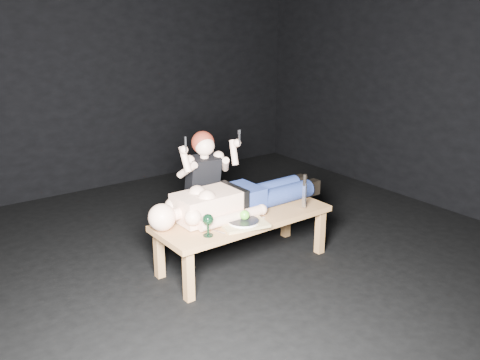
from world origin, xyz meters
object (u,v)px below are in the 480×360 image
(lying_man, at_px, (240,195))
(serving_tray, at_px, (243,224))
(table, at_px, (243,240))
(carving_knife, at_px, (304,192))
(kneeling_woman, at_px, (200,187))
(goblet, at_px, (208,225))

(lying_man, height_order, serving_tray, lying_man)
(table, relative_size, serving_tray, 4.17)
(lying_man, relative_size, carving_knife, 5.17)
(table, relative_size, kneeling_woman, 1.35)
(table, height_order, kneeling_woman, kneeling_woman)
(table, xyz_separation_m, carving_knife, (0.52, -0.18, 0.38))
(serving_tray, bearing_deg, goblet, -177.99)
(goblet, bearing_deg, table, 21.09)
(table, height_order, goblet, goblet)
(goblet, height_order, carving_knife, carving_knife)
(lying_man, bearing_deg, table, -111.94)
(serving_tray, distance_m, carving_knife, 0.66)
(table, height_order, serving_tray, serving_tray)
(lying_man, distance_m, carving_knife, 0.56)
(lying_man, height_order, carving_knife, carving_knife)
(kneeling_woman, relative_size, serving_tray, 3.09)
(lying_man, relative_size, kneeling_woman, 1.42)
(kneeling_woman, bearing_deg, serving_tray, -85.61)
(lying_man, distance_m, kneeling_woman, 0.45)
(kneeling_woman, xyz_separation_m, serving_tray, (-0.04, -0.72, -0.10))
(lying_man, bearing_deg, kneeling_woman, 105.53)
(kneeling_woman, relative_size, goblet, 6.33)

